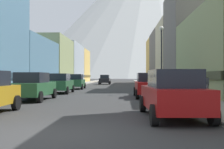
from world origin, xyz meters
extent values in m
plane|color=#313131|center=(0.00, 0.00, 0.00)|extent=(400.00, 400.00, 0.00)
cube|color=gray|center=(-6.25, 35.00, 0.07)|extent=(2.50, 100.00, 0.15)
cube|color=gray|center=(6.25, 35.00, 0.07)|extent=(2.50, 100.00, 0.15)
cube|color=slate|center=(-10.82, 25.73, 3.11)|extent=(6.63, 12.05, 6.23)
cube|color=#22333F|center=(-10.82, 25.73, 1.60)|extent=(6.93, 12.05, 0.50)
cube|color=#8C9966|center=(-12.30, 37.78, 4.01)|extent=(9.60, 11.06, 8.03)
cube|color=#3F442D|center=(-12.30, 37.78, 1.60)|extent=(9.90, 11.06, 0.50)
cube|color=#99A5B2|center=(-11.01, 50.10, 4.22)|extent=(7.01, 12.77, 8.44)
cube|color=#444A50|center=(-11.01, 50.10, 1.60)|extent=(7.31, 12.77, 0.50)
cube|color=#D8B259|center=(-12.40, 62.25, 4.18)|extent=(9.80, 10.88, 8.36)
cube|color=brown|center=(-12.40, 62.25, 1.60)|extent=(10.10, 10.88, 0.50)
cube|color=#66605B|center=(11.51, 26.28, 5.93)|extent=(8.02, 9.06, 11.87)
cube|color=#2D2B29|center=(11.51, 26.28, 1.60)|extent=(8.32, 9.06, 0.50)
cube|color=beige|center=(12.35, 35.85, 5.08)|extent=(9.70, 9.17, 10.15)
cube|color=#595444|center=(12.35, 35.85, 1.60)|extent=(10.00, 9.17, 0.50)
cube|color=#66605B|center=(11.73, 46.05, 5.11)|extent=(8.45, 11.18, 10.21)
cube|color=#2D2B29|center=(11.73, 46.05, 1.60)|extent=(8.75, 11.18, 0.50)
cube|color=#D8B259|center=(12.43, 56.13, 5.03)|extent=(9.86, 8.43, 10.06)
cube|color=brown|center=(12.43, 56.13, 1.60)|extent=(10.16, 8.43, 0.50)
cylinder|color=black|center=(-2.89, 4.97, 0.34)|extent=(0.22, 0.68, 0.68)
cube|color=#265933|center=(-3.80, 9.97, 0.74)|extent=(1.89, 4.42, 0.80)
cube|color=#1E232D|center=(-3.80, 9.72, 1.46)|extent=(1.63, 2.22, 0.64)
cylinder|color=black|center=(-4.74, 11.61, 0.34)|extent=(0.23, 0.68, 0.68)
cylinder|color=black|center=(-2.90, 11.63, 0.34)|extent=(0.23, 0.68, 0.68)
cylinder|color=black|center=(-4.70, 8.31, 0.34)|extent=(0.23, 0.68, 0.68)
cylinder|color=black|center=(-2.86, 8.33, 0.34)|extent=(0.23, 0.68, 0.68)
cube|color=#265933|center=(-3.80, 17.11, 0.74)|extent=(2.01, 4.47, 0.80)
cube|color=#1E232D|center=(-3.79, 16.86, 1.46)|extent=(1.68, 2.26, 0.64)
cylinder|color=black|center=(-4.78, 18.72, 0.34)|extent=(0.25, 0.69, 0.68)
cylinder|color=black|center=(-2.94, 18.79, 0.34)|extent=(0.25, 0.69, 0.68)
cylinder|color=black|center=(-4.66, 15.42, 0.34)|extent=(0.25, 0.69, 0.68)
cylinder|color=black|center=(-2.82, 15.49, 0.34)|extent=(0.25, 0.69, 0.68)
cube|color=#265933|center=(-3.80, 25.04, 0.74)|extent=(2.04, 4.48, 0.80)
cube|color=#1E232D|center=(-3.79, 24.79, 1.46)|extent=(1.70, 2.27, 0.64)
cylinder|color=black|center=(-4.80, 26.64, 0.34)|extent=(0.25, 0.69, 0.68)
cylinder|color=black|center=(-2.96, 26.73, 0.34)|extent=(0.25, 0.69, 0.68)
cylinder|color=black|center=(-4.64, 23.35, 0.34)|extent=(0.25, 0.69, 0.68)
cylinder|color=black|center=(-2.80, 23.43, 0.34)|extent=(0.25, 0.69, 0.68)
cube|color=#9E1111|center=(3.80, 3.06, 0.74)|extent=(2.01, 4.47, 0.80)
cube|color=#1E232D|center=(3.81, 2.81, 1.46)|extent=(1.68, 2.26, 0.64)
cylinder|color=black|center=(2.82, 4.67, 0.34)|extent=(0.25, 0.69, 0.68)
cylinder|color=black|center=(4.66, 4.74, 0.34)|extent=(0.25, 0.69, 0.68)
cylinder|color=black|center=(2.94, 1.37, 0.34)|extent=(0.25, 0.69, 0.68)
cylinder|color=black|center=(4.78, 1.44, 0.34)|extent=(0.25, 0.69, 0.68)
cube|color=#9E1111|center=(3.80, 12.53, 0.74)|extent=(1.84, 4.40, 0.80)
cube|color=#1E232D|center=(3.80, 12.78, 1.46)|extent=(1.60, 2.20, 0.64)
cylinder|color=black|center=(4.72, 10.88, 0.34)|extent=(0.22, 0.68, 0.68)
cylinder|color=black|center=(2.88, 10.88, 0.34)|extent=(0.22, 0.68, 0.68)
cylinder|color=black|center=(4.72, 14.18, 0.34)|extent=(0.22, 0.68, 0.68)
cylinder|color=black|center=(2.88, 14.18, 0.34)|extent=(0.22, 0.68, 0.68)
cube|color=black|center=(-1.60, 43.12, 0.74)|extent=(1.84, 4.40, 0.80)
cube|color=#1E232D|center=(-1.60, 43.37, 1.46)|extent=(1.60, 2.20, 0.64)
cylinder|color=black|center=(-0.68, 41.47, 0.34)|extent=(0.22, 0.68, 0.68)
cylinder|color=black|center=(-2.52, 41.47, 0.34)|extent=(0.22, 0.68, 0.68)
cylinder|color=black|center=(-0.68, 44.77, 0.34)|extent=(0.22, 0.68, 0.68)
cylinder|color=black|center=(-2.52, 44.77, 0.34)|extent=(0.22, 0.68, 0.68)
cylinder|color=#595960|center=(5.75, 5.25, 0.68)|extent=(0.06, 0.06, 1.05)
cube|color=#33383F|center=(5.75, 5.25, 1.34)|extent=(0.14, 0.10, 0.28)
cylinder|color=#4C5156|center=(6.35, 7.88, 0.60)|extent=(0.56, 0.56, 0.90)
cylinder|color=#2D2D33|center=(6.35, 7.88, 1.09)|extent=(0.59, 0.59, 0.08)
cylinder|color=gray|center=(7.00, 19.00, 0.32)|extent=(0.48, 0.48, 0.33)
sphere|color=#257B28|center=(7.00, 19.00, 0.71)|extent=(0.56, 0.56, 0.56)
cylinder|color=maroon|center=(-6.25, 16.66, 0.84)|extent=(0.36, 0.36, 1.37)
sphere|color=tan|center=(-6.25, 16.66, 1.63)|extent=(0.22, 0.22, 0.22)
cylinder|color=navy|center=(6.25, 17.16, 0.89)|extent=(0.36, 0.36, 1.48)
sphere|color=tan|center=(6.25, 17.16, 1.75)|extent=(0.24, 0.24, 0.24)
cylinder|color=black|center=(5.35, 17.10, 2.90)|extent=(0.12, 0.12, 5.50)
sphere|color=white|center=(5.35, 17.10, 5.83)|extent=(0.36, 0.36, 0.36)
cone|color=silver|center=(27.80, 260.00, 65.70)|extent=(244.09, 244.09, 131.40)
camera|label=1|loc=(2.01, -7.01, 1.55)|focal=43.08mm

